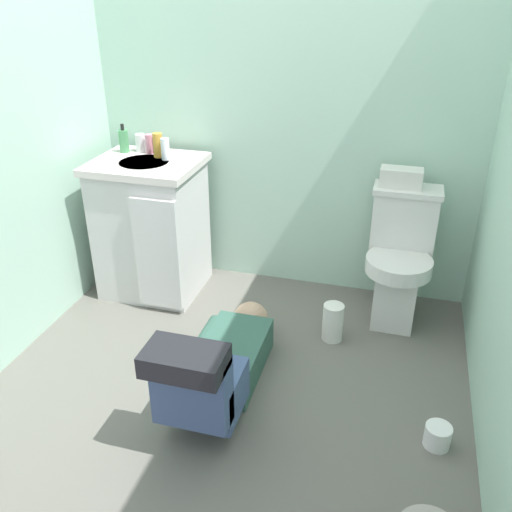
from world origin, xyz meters
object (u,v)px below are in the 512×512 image
Objects in this scene: bottle_white at (140,143)px; bottle_clear at (165,149)px; person_plumber at (218,365)px; bottle_amber at (158,145)px; soap_dispenser at (124,141)px; faucet at (155,145)px; toilet_paper_roll at (438,436)px; vanity_cabinet at (152,226)px; tissue_box at (401,178)px; toilet at (399,259)px; bottle_pink at (150,144)px; paper_towel_roll at (333,322)px.

bottle_clear is at bearing -27.65° from bottle_white.
person_plumber is 7.70× the size of bottle_amber.
person_plumber is at bearing -51.09° from bottle_white.
soap_dispenser is at bearing 171.25° from bottle_amber.
faucet is 2.13m from toilet_paper_roll.
bottle_white is (-0.81, 1.00, 0.70)m from person_plumber.
faucet is 0.19m from soap_dispenser.
vanity_cabinet reaches higher than person_plumber.
bottle_amber is (0.04, 0.09, 0.47)m from vanity_cabinet.
tissue_box is 1.80× the size of bottle_clear.
toilet is at bearing 50.75° from person_plumber.
faucet reaches higher than person_plumber.
bottle_pink is 1.46m from paper_towel_roll.
person_plumber is (-0.74, -0.91, -0.19)m from toilet.
tissue_box is 1.98× the size of bottle_pink.
faucet is 0.91× the size of toilet_paper_roll.
bottle_amber is at bearing -177.04° from tissue_box.
bottle_pink reaches higher than bottle_white.
faucet is 0.97× the size of bottle_white.
bottle_clear reaches higher than person_plumber.
paper_towel_roll is at bearing -15.74° from soap_dispenser.
person_plumber is 0.74m from paper_towel_roll.
faucet is 1.43m from paper_towel_roll.
bottle_pink is at bearing 146.89° from bottle_clear.
bottle_pink is (-1.48, 0.08, 0.51)m from toilet.
person_plumber is 1.36m from tissue_box.
faucet is at bearing 91.31° from vanity_cabinet.
vanity_cabinet is at bearing 167.64° from paper_towel_roll.
tissue_box is 1.33× the size of soap_dispenser.
bottle_pink is 2.16m from toilet_paper_roll.
toilet reaches higher than person_plumber.
bottle_white is at bearing 24.26° from soap_dispenser.
bottle_white is 0.93× the size of bottle_pink.
bottle_white is at bearing 161.61° from paper_towel_roll.
bottle_clear is at bearing 123.94° from person_plumber.
person_plumber is at bearing -47.11° from soap_dispenser.
toilet_paper_roll is (0.97, -0.05, -0.13)m from person_plumber.
tissue_box is at bearing 2.96° from bottle_amber.
faucet is 1.39m from person_plumber.
faucet is at bearing 176.97° from toilet.
toilet is 0.70× the size of person_plumber.
paper_towel_roll is at bearing -17.17° from bottle_amber.
bottle_clear is (-1.29, -0.10, 0.08)m from tissue_box.
faucet is 0.72× the size of bottle_amber.
faucet is at bearing 148.53° from toilet_paper_roll.
bottle_white reaches higher than toilet.
paper_towel_roll is (1.14, -0.40, -0.76)m from faucet.
toilet reaches higher than toilet_paper_roll.
vanity_cabinet reaches higher than toilet.
tissue_box is (0.69, 1.00, 0.62)m from person_plumber.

